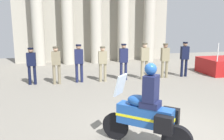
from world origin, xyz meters
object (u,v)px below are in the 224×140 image
(officer_in_row_5, at_px, (145,58))
(officer_in_row_0, at_px, (31,63))
(officer_in_row_2, at_px, (79,60))
(officer_in_row_1, at_px, (56,62))
(motorcycle_with_rider, at_px, (148,113))
(officer_in_row_7, at_px, (185,56))
(officer_in_row_3, at_px, (103,61))
(officer_in_row_6, at_px, (165,58))
(officer_in_row_4, at_px, (124,59))

(officer_in_row_5, bearing_deg, officer_in_row_0, 0.32)
(officer_in_row_2, height_order, officer_in_row_5, officer_in_row_5)
(officer_in_row_2, bearing_deg, officer_in_row_1, 8.83)
(officer_in_row_2, relative_size, officer_in_row_5, 0.99)
(officer_in_row_1, bearing_deg, motorcycle_with_rider, 109.78)
(officer_in_row_1, height_order, officer_in_row_2, officer_in_row_2)
(officer_in_row_2, bearing_deg, officer_in_row_7, -177.81)
(officer_in_row_3, bearing_deg, officer_in_row_5, -178.14)
(officer_in_row_2, distance_m, officer_in_row_3, 1.07)
(officer_in_row_2, xyz_separation_m, officer_in_row_6, (4.15, 0.01, -0.02))
(officer_in_row_4, bearing_deg, officer_in_row_0, 0.81)
(officer_in_row_3, bearing_deg, officer_in_row_4, -174.60)
(officer_in_row_1, distance_m, officer_in_row_3, 2.06)
(officer_in_row_5, relative_size, officer_in_row_7, 1.00)
(officer_in_row_0, bearing_deg, officer_in_row_2, -179.52)
(officer_in_row_5, bearing_deg, officer_in_row_6, -173.44)
(officer_in_row_3, distance_m, officer_in_row_7, 4.13)
(officer_in_row_7, xyz_separation_m, motorcycle_with_rider, (-4.23, -6.18, -0.22))
(officer_in_row_1, bearing_deg, officer_in_row_5, -177.67)
(officer_in_row_0, xyz_separation_m, officer_in_row_2, (2.04, -0.04, 0.06))
(officer_in_row_1, xyz_separation_m, officer_in_row_6, (5.14, 0.14, 0.01))
(officer_in_row_3, bearing_deg, officer_in_row_1, 2.79)
(officer_in_row_7, distance_m, motorcycle_with_rider, 7.49)
(officer_in_row_6, distance_m, officer_in_row_7, 1.05)
(officer_in_row_3, xyz_separation_m, officer_in_row_7, (4.13, 0.13, 0.07))
(officer_in_row_4, xyz_separation_m, motorcycle_with_rider, (-1.09, -6.11, -0.21))
(officer_in_row_1, distance_m, motorcycle_with_rider, 6.33)
(officer_in_row_0, relative_size, officer_in_row_2, 0.94)
(officer_in_row_3, bearing_deg, officer_in_row_7, -176.50)
(officer_in_row_2, distance_m, officer_in_row_4, 2.07)
(officer_in_row_5, bearing_deg, officer_in_row_2, 0.22)
(officer_in_row_0, xyz_separation_m, officer_in_row_4, (4.10, -0.06, 0.05))
(officer_in_row_4, distance_m, officer_in_row_5, 1.01)
(officer_in_row_6, height_order, motorcycle_with_rider, motorcycle_with_rider)
(officer_in_row_1, bearing_deg, officer_in_row_0, -7.40)
(officer_in_row_4, height_order, officer_in_row_6, officer_in_row_4)
(officer_in_row_1, height_order, officer_in_row_7, officer_in_row_7)
(officer_in_row_2, xyz_separation_m, officer_in_row_3, (1.07, -0.08, -0.06))
(officer_in_row_4, bearing_deg, motorcycle_with_rider, 81.55)
(officer_in_row_1, relative_size, officer_in_row_7, 0.96)
(officer_in_row_0, bearing_deg, motorcycle_with_rider, 117.67)
(officer_in_row_1, xyz_separation_m, officer_in_row_3, (2.06, 0.04, -0.03))
(officer_in_row_2, bearing_deg, officer_in_row_3, 177.15)
(officer_in_row_0, relative_size, officer_in_row_1, 0.97)
(officer_in_row_4, xyz_separation_m, officer_in_row_5, (1.01, -0.06, 0.02))
(officer_in_row_2, height_order, officer_in_row_3, officer_in_row_2)
(officer_in_row_6, relative_size, motorcycle_with_rider, 0.89)
(officer_in_row_2, relative_size, motorcycle_with_rider, 0.90)
(officer_in_row_2, height_order, officer_in_row_6, officer_in_row_2)
(officer_in_row_5, bearing_deg, motorcycle_with_rider, 72.56)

